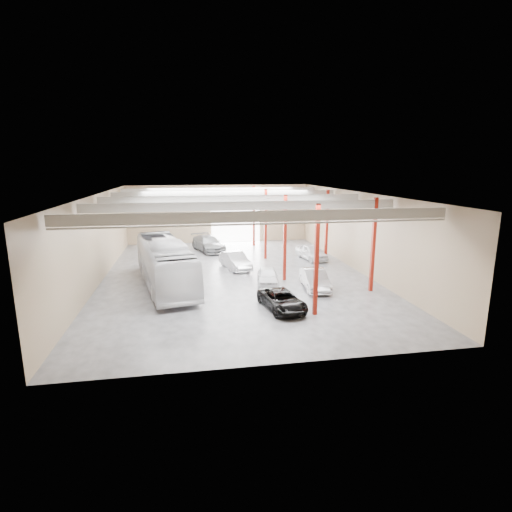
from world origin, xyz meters
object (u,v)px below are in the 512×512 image
object	(u,v)px
coach_bus	(165,263)
car_row_a	(268,276)
car_right_far	(311,252)
black_sedan	(282,300)
car_row_b	(235,261)
car_right_near	(315,279)
car_row_c	(208,243)

from	to	relation	value
coach_bus	car_row_a	size ratio (longest dim) A/B	3.24
coach_bus	car_right_far	distance (m)	15.64
car_row_a	car_right_far	size ratio (longest dim) A/B	0.89
car_right_far	black_sedan	bearing A→B (deg)	-125.59
black_sedan	car_right_far	bearing A→B (deg)	55.53
car_row_b	coach_bus	bearing A→B (deg)	-159.16
car_right_near	car_right_far	bearing A→B (deg)	79.38
car_row_a	car_right_near	size ratio (longest dim) A/B	0.86
black_sedan	car_row_c	xyz separation A→B (m)	(-3.66, 19.56, 0.21)
car_row_c	car_right_near	xyz separation A→B (m)	(7.20, -15.57, -0.09)
coach_bus	car_row_c	bearing A→B (deg)	61.06
coach_bus	car_right_far	xyz separation A→B (m)	(14.07, 6.75, -1.04)
car_row_c	car_row_a	bearing A→B (deg)	-91.56
car_right_far	car_row_a	bearing A→B (deg)	-138.60
coach_bus	car_row_a	world-z (taller)	coach_bus
car_right_near	car_right_far	world-z (taller)	car_right_far
black_sedan	car_row_a	size ratio (longest dim) A/B	1.15
car_row_b	car_right_near	world-z (taller)	car_row_b
black_sedan	car_row_a	xyz separation A→B (m)	(0.23, 5.79, 0.04)
coach_bus	black_sedan	size ratio (longest dim) A/B	2.82
black_sedan	car_row_c	size ratio (longest dim) A/B	0.79
car_row_a	car_row_c	xyz separation A→B (m)	(-3.89, 13.77, 0.17)
black_sedan	car_row_a	world-z (taller)	car_row_a
coach_bus	car_row_a	xyz separation A→B (m)	(7.96, -1.07, -1.12)
car_right_near	car_row_a	bearing A→B (deg)	157.04
car_row_b	car_right_far	bearing A→B (deg)	2.59
car_row_a	car_right_far	xyz separation A→B (m)	(6.11, 7.82, 0.08)
car_row_c	car_right_far	bearing A→B (deg)	-48.08
car_row_a	coach_bus	bearing A→B (deg)	-178.96
car_row_b	car_row_c	distance (m)	8.65
black_sedan	car_row_a	bearing A→B (deg)	78.22
car_row_c	car_row_b	bearing A→B (deg)	-94.21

